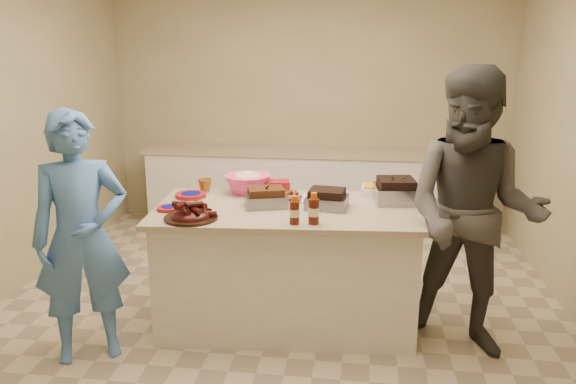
# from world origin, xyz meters

# --- Properties ---
(room) EXTENTS (4.50, 5.00, 2.70)m
(room) POSITION_xyz_m (0.00, 0.00, 0.00)
(room) COLOR tan
(room) RESTS_ON ground
(back_counter) EXTENTS (3.60, 0.64, 0.90)m
(back_counter) POSITION_xyz_m (0.00, 2.20, 0.45)
(back_counter) COLOR silver
(back_counter) RESTS_ON ground
(island) EXTENTS (1.96, 1.13, 0.90)m
(island) POSITION_xyz_m (0.10, -0.07, 0.00)
(island) COLOR silver
(island) RESTS_ON ground
(rib_platter) EXTENTS (0.45, 0.45, 0.14)m
(rib_platter) POSITION_xyz_m (-0.50, -0.44, 0.90)
(rib_platter) COLOR #3C0B0A
(rib_platter) RESTS_ON island
(pulled_pork_tray) EXTENTS (0.35, 0.30, 0.09)m
(pulled_pork_tray) POSITION_xyz_m (-0.05, -0.07, 0.90)
(pulled_pork_tray) COLOR #47230F
(pulled_pork_tray) RESTS_ON island
(brisket_tray) EXTENTS (0.31, 0.27, 0.09)m
(brisket_tray) POSITION_xyz_m (0.39, -0.05, 0.90)
(brisket_tray) COLOR black
(brisket_tray) RESTS_ON island
(roasting_pan) EXTENTS (0.34, 0.34, 0.12)m
(roasting_pan) POSITION_xyz_m (0.88, 0.17, 0.90)
(roasting_pan) COLOR gray
(roasting_pan) RESTS_ON island
(coleslaw_bowl) EXTENTS (0.39, 0.39, 0.25)m
(coleslaw_bowl) POSITION_xyz_m (-0.26, 0.29, 0.90)
(coleslaw_bowl) COLOR #FB3C87
(coleslaw_bowl) RESTS_ON island
(sausage_plate) EXTENTS (0.37, 0.37, 0.05)m
(sausage_plate) POSITION_xyz_m (0.08, 0.13, 0.90)
(sausage_plate) COLOR silver
(sausage_plate) RESTS_ON island
(mac_cheese_dish) EXTENTS (0.30, 0.22, 0.08)m
(mac_cheese_dish) POSITION_xyz_m (0.78, 0.38, 0.90)
(mac_cheese_dish) COLOR orange
(mac_cheese_dish) RESTS_ON island
(bbq_bottle_a) EXTENTS (0.07, 0.07, 0.19)m
(bbq_bottle_a) POSITION_xyz_m (0.20, -0.45, 0.90)
(bbq_bottle_a) COLOR #3F120A
(bbq_bottle_a) RESTS_ON island
(bbq_bottle_b) EXTENTS (0.08, 0.08, 0.21)m
(bbq_bottle_b) POSITION_xyz_m (0.33, -0.43, 0.90)
(bbq_bottle_b) COLOR #3F120A
(bbq_bottle_b) RESTS_ON island
(mustard_bottle) EXTENTS (0.04, 0.04, 0.11)m
(mustard_bottle) POSITION_xyz_m (0.00, 0.07, 0.90)
(mustard_bottle) COLOR #F2AE00
(mustard_bottle) RESTS_ON island
(sauce_bowl) EXTENTS (0.14, 0.05, 0.14)m
(sauce_bowl) POSITION_xyz_m (0.13, 0.16, 0.90)
(sauce_bowl) COLOR silver
(sauce_bowl) RESTS_ON island
(plate_stack_large) EXTENTS (0.25, 0.25, 0.03)m
(plate_stack_large) POSITION_xyz_m (-0.67, 0.11, 0.90)
(plate_stack_large) COLOR maroon
(plate_stack_large) RESTS_ON island
(plate_stack_small) EXTENTS (0.18, 0.18, 0.02)m
(plate_stack_small) POSITION_xyz_m (-0.71, -0.25, 0.90)
(plate_stack_small) COLOR maroon
(plate_stack_small) RESTS_ON island
(plastic_cup) EXTENTS (0.12, 0.11, 0.11)m
(plastic_cup) POSITION_xyz_m (-0.60, 0.28, 0.90)
(plastic_cup) COLOR brown
(plastic_cup) RESTS_ON island
(basket_stack) EXTENTS (0.22, 0.18, 0.10)m
(basket_stack) POSITION_xyz_m (-0.03, 0.32, 0.90)
(basket_stack) COLOR maroon
(basket_stack) RESTS_ON island
(guest_blue) EXTENTS (1.32, 1.74, 0.40)m
(guest_blue) POSITION_xyz_m (-1.14, -0.71, 0.00)
(guest_blue) COLOR #4879C2
(guest_blue) RESTS_ON ground
(guest_gray) EXTENTS (1.49, 2.11, 0.72)m
(guest_gray) POSITION_xyz_m (1.35, -0.29, 0.00)
(guest_gray) COLOR #43403C
(guest_gray) RESTS_ON ground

